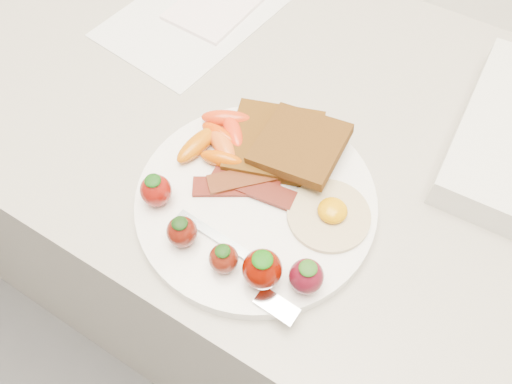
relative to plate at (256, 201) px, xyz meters
The scene contains 11 objects.
counter 0.48m from the plate, 84.83° to the left, with size 2.00×0.60×0.90m, color gray.
plate is the anchor object (origin of this frame).
toast_lower 0.08m from the plate, 104.29° to the left, with size 0.11×0.11×0.01m, color #351F0B.
toast_upper 0.08m from the plate, 80.00° to the left, with size 0.09×0.09×0.01m, color black.
fried_egg 0.08m from the plate, 14.07° to the left, with size 0.12×0.12×0.02m.
bacon_strips 0.02m from the plate, 155.91° to the left, with size 0.12×0.10×0.01m.
baby_carrots 0.09m from the plate, 151.20° to the left, with size 0.09×0.11×0.02m.
strawberries 0.08m from the plate, 78.79° to the right, with size 0.22×0.06×0.05m.
fork 0.09m from the plate, 66.61° to the right, with size 0.16×0.05×0.00m.
paper_sheet 0.34m from the plate, 137.94° to the left, with size 0.19×0.25×0.00m, color white.
notepad 0.36m from the plate, 130.57° to the left, with size 0.10×0.15×0.01m, color white.
Camera 1 is at (0.14, 1.31, 1.39)m, focal length 35.00 mm.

